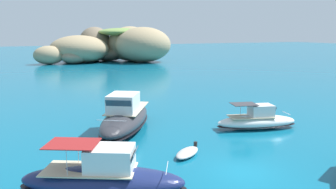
{
  "coord_description": "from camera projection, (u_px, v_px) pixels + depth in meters",
  "views": [
    {
      "loc": [
        -12.07,
        -15.87,
        8.22
      ],
      "look_at": [
        1.77,
        14.81,
        2.1
      ],
      "focal_mm": 37.04,
      "sensor_mm": 36.0,
      "label": 1
    }
  ],
  "objects": [
    {
      "name": "dinghy_tender",
      "position": [
        187.0,
        153.0,
        23.23
      ],
      "size": [
        2.73,
        2.47,
        0.58
      ],
      "color": "#B2B2B2",
      "rests_on": "ground"
    },
    {
      "name": "motorboat_charcoal",
      "position": [
        125.0,
        117.0,
        29.31
      ],
      "size": [
        8.36,
        10.9,
        3.17
      ],
      "color": "#2D2D33",
      "rests_on": "ground"
    },
    {
      "name": "motorboat_white",
      "position": [
        257.0,
        121.0,
        29.68
      ],
      "size": [
        7.36,
        3.86,
        2.21
      ],
      "color": "white",
      "rests_on": "ground"
    },
    {
      "name": "ground_plane",
      "position": [
        243.0,
        172.0,
        20.59
      ],
      "size": [
        400.0,
        400.0,
        0.0
      ],
      "primitive_type": "plane",
      "color": "#0C5B7A"
    },
    {
      "name": "islet_small",
      "position": [
        77.0,
        51.0,
        92.41
      ],
      "size": [
        21.46,
        17.14,
        7.29
      ],
      "color": "#84755B",
      "rests_on": "ground"
    },
    {
      "name": "motorboat_navy",
      "position": [
        103.0,
        178.0,
        17.62
      ],
      "size": [
        8.83,
        6.29,
        2.7
      ],
      "color": "navy",
      "rests_on": "ground"
    },
    {
      "name": "islet_large",
      "position": [
        125.0,
        44.0,
        96.79
      ],
      "size": [
        26.47,
        26.43,
        9.72
      ],
      "color": "#756651",
      "rests_on": "ground"
    }
  ]
}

